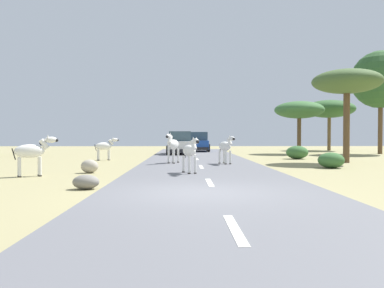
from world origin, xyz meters
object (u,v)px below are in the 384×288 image
bush_1 (331,160)px  car_0 (198,142)px  tree_1 (381,80)px  tree_4 (299,110)px  zebra_3 (32,152)px  bush_0 (297,152)px  zebra_4 (105,146)px  tree_2 (329,109)px  zebra_2 (190,151)px  rock_0 (86,182)px  car_1 (180,144)px  rock_1 (90,166)px  tree_5 (347,83)px  zebra_0 (226,147)px  zebra_1 (173,145)px

bush_1 → car_0: bearing=106.4°
tree_1 → tree_4: bearing=177.9°
zebra_3 → bush_0: bearing=102.9°
zebra_4 → tree_2: (18.95, 15.16, 3.24)m
tree_1 → tree_4: tree_1 is taller
zebra_3 → bush_1: 12.59m
zebra_2 → rock_0: 5.04m
car_1 → rock_1: (-3.38, -15.03, -0.59)m
tree_5 → rock_1: tree_5 is taller
zebra_0 → tree_5: (6.67, 1.46, 3.40)m
zebra_3 → bush_0: size_ratio=1.09×
zebra_4 → tree_1: bearing=87.4°
tree_5 → rock_1: size_ratio=7.47×
tree_5 → bush_1: size_ratio=4.26×
zebra_4 → car_0: (5.98, 12.26, 0.03)m
zebra_2 → zebra_3: size_ratio=0.94×
tree_2 → rock_1: tree_2 is taller
zebra_1 → zebra_4: bearing=-20.3°
zebra_3 → tree_5: (14.21, 6.90, 3.42)m
zebra_1 → car_1: size_ratio=0.37×
zebra_3 → rock_1: (1.75, 1.27, -0.63)m
tree_1 → bush_1: bearing=-123.4°
car_0 → zebra_2: bearing=89.0°
zebra_2 → rock_0: zebra_2 is taller
tree_4 → car_0: bearing=152.0°
car_1 → bush_1: car_1 is taller
tree_2 → bush_0: 16.19m
zebra_0 → tree_4: (7.14, 11.93, 2.58)m
tree_5 → zebra_1: bearing=-175.3°
zebra_3 → car_0: 22.61m
tree_2 → car_0: bearing=-167.4°
zebra_3 → tree_1: bearing=102.2°
zebra_1 → tree_2: bearing=-111.6°
zebra_2 → tree_2: bearing=-140.3°
tree_4 → bush_1: bearing=-100.5°
car_1 → zebra_0: bearing=101.6°
zebra_3 → bush_1: (12.10, 3.44, -0.54)m
zebra_3 → bush_0: (12.55, 10.43, -0.48)m
zebra_4 → tree_4: 16.30m
zebra_2 → car_0: size_ratio=0.32×
zebra_3 → rock_1: size_ratio=2.23×
zebra_1 → tree_2: 23.78m
zebra_3 → rock_0: size_ratio=2.06×
zebra_3 → rock_0: 4.49m
tree_1 → tree_2: size_ratio=1.66×
zebra_2 → zebra_4: zebra_2 is taller
zebra_2 → zebra_0: bearing=-130.8°
bush_1 → rock_0: bearing=-143.5°
tree_1 → tree_5: 12.45m
zebra_2 → zebra_4: 10.03m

